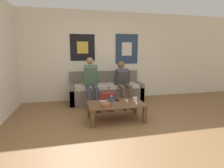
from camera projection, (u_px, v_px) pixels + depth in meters
The scene contains 14 objects.
ground_plane at pixel (132, 143), 2.71m from camera, with size 18.00×18.00×0.00m, color brown.
wall_back at pixel (101, 56), 5.15m from camera, with size 10.00×0.07×2.55m.
couch at pixel (106, 91), 4.99m from camera, with size 2.02×0.73×0.85m.
coffee_table at pixel (116, 106), 3.58m from camera, with size 1.15×0.65×0.36m.
person_seated_adult at pixel (91, 80), 4.47m from camera, with size 0.47×0.90×1.26m.
person_seated_teen at pixel (123, 81), 4.66m from camera, with size 0.47×0.86×1.16m.
backpack at pixel (107, 102), 4.24m from camera, with size 0.40×0.32×0.43m.
ceramic_bowl at pixel (106, 105), 3.33m from camera, with size 0.19×0.19×0.07m.
pillar_candle at pixel (135, 99), 3.69m from camera, with size 0.09×0.09×0.10m.
drink_can_blue at pixel (111, 99), 3.67m from camera, with size 0.07×0.07×0.12m.
game_controller_near_left at pixel (127, 101), 3.71m from camera, with size 0.05×0.15×0.03m.
game_controller_near_right at pixel (136, 103), 3.53m from camera, with size 0.08×0.15×0.03m.
game_controller_far_center at pixel (103, 101), 3.67m from camera, with size 0.14×0.10×0.03m.
cell_phone at pixel (117, 100), 3.77m from camera, with size 0.10×0.15×0.01m.
Camera 1 is at (-0.86, -2.38, 1.38)m, focal length 28.00 mm.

